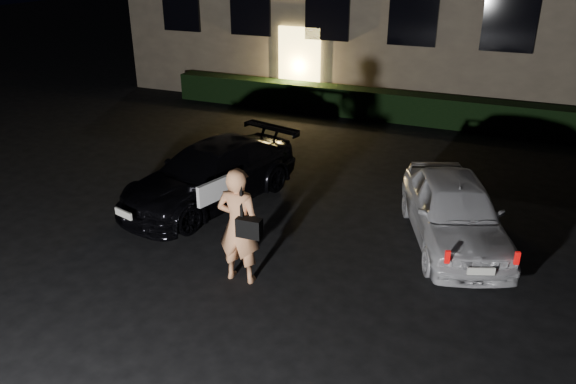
% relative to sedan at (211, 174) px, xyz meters
% --- Properties ---
extents(ground, '(80.00, 80.00, 0.00)m').
position_rel_sedan_xyz_m(ground, '(2.32, -3.27, -0.60)').
color(ground, black).
rests_on(ground, ground).
extents(hedge, '(15.00, 0.70, 0.85)m').
position_rel_sedan_xyz_m(hedge, '(2.32, 7.23, -0.17)').
color(hedge, black).
rests_on(hedge, ground).
extents(sedan, '(2.71, 4.42, 1.20)m').
position_rel_sedan_xyz_m(sedan, '(0.00, 0.00, 0.00)').
color(sedan, black).
rests_on(sedan, ground).
extents(hatch, '(2.62, 3.83, 1.21)m').
position_rel_sedan_xyz_m(hatch, '(4.78, 0.17, 0.01)').
color(hatch, silver).
rests_on(hatch, ground).
extents(man, '(0.79, 0.49, 1.88)m').
position_rel_sedan_xyz_m(man, '(1.91, -2.39, 0.35)').
color(man, tan).
rests_on(man, ground).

